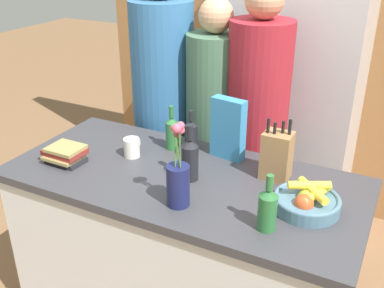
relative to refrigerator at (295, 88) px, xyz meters
name	(u,v)px	position (x,y,z in m)	size (l,w,h in m)	color
kitchen_island	(183,255)	(-0.18, -1.21, -0.54)	(1.64, 0.76, 0.91)	silver
back_wall_wood	(288,29)	(-0.18, 0.36, 0.30)	(2.84, 0.12, 2.60)	#9E6B3D
refrigerator	(295,88)	(0.00, 0.00, 0.00)	(0.81, 0.63, 2.00)	#B7B7BC
fruit_bowl	(307,201)	(0.39, -1.23, -0.05)	(0.27, 0.27, 0.11)	slate
knife_block	(277,155)	(0.20, -1.03, 0.02)	(0.13, 0.11, 0.29)	olive
flower_vase	(178,180)	(-0.08, -1.43, 0.03)	(0.09, 0.09, 0.37)	#191E4C
cereal_box	(228,129)	(-0.07, -0.95, 0.06)	(0.18, 0.09, 0.30)	teal
coffee_mug	(132,147)	(-0.49, -1.15, -0.04)	(0.08, 0.12, 0.10)	silver
book_stack	(65,154)	(-0.75, -1.35, -0.05)	(0.20, 0.15, 0.08)	#232328
bottle_oil	(190,158)	(-0.14, -1.22, 0.02)	(0.08, 0.08, 0.26)	black
bottle_vinegar	(268,208)	(0.29, -1.42, 0.00)	(0.07, 0.07, 0.23)	#286633
bottle_wine	(191,134)	(-0.27, -0.94, -0.01)	(0.07, 0.07, 0.21)	black
bottle_water	(172,132)	(-0.36, -0.99, 0.00)	(0.06, 0.06, 0.23)	#286633
person_at_sink	(163,100)	(-0.64, -0.60, 0.01)	(0.37, 0.37, 1.79)	#383842
person_in_blue	(214,123)	(-0.31, -0.59, -0.09)	(0.32, 0.32, 1.62)	#383842
person_in_red_tee	(256,122)	(-0.05, -0.59, -0.03)	(0.34, 0.34, 1.73)	#383842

